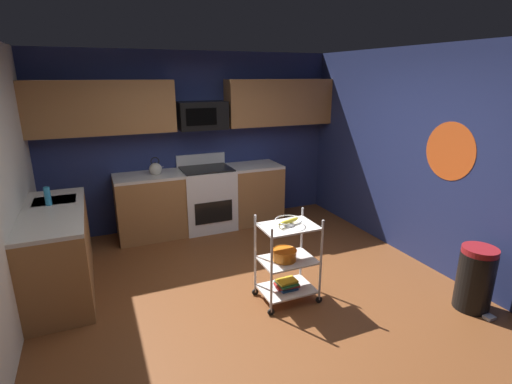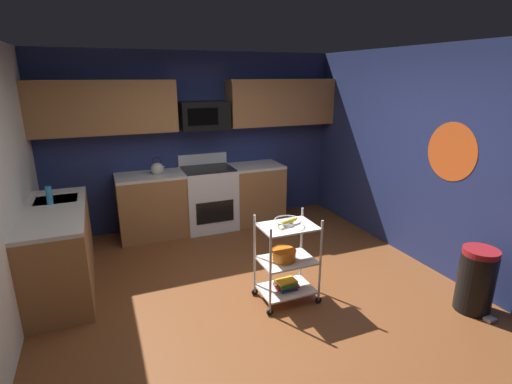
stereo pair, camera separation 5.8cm
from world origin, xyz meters
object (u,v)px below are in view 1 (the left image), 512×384
object	(u,v)px
oven_range	(207,198)
fruit_bowl	(288,221)
book_stack	(287,284)
mixing_bowl_large	(284,255)
microwave	(202,115)
rolling_cart	(287,260)
kettle	(156,169)
trash_can	(475,279)
dish_soap_bottle	(48,196)

from	to	relation	value
oven_range	fruit_bowl	distance (m)	2.31
fruit_bowl	book_stack	bearing A→B (deg)	-45.00
fruit_bowl	mixing_bowl_large	distance (m)	0.36
microwave	rolling_cart	distance (m)	2.69
fruit_bowl	kettle	size ratio (longest dim) A/B	1.03
fruit_bowl	book_stack	xyz separation A→B (m)	(0.00, -0.00, -0.70)
rolling_cart	microwave	bearing A→B (deg)	94.45
fruit_bowl	kettle	xyz separation A→B (m)	(-0.92, 2.26, 0.12)
microwave	trash_can	size ratio (longest dim) A/B	1.06
microwave	mixing_bowl_large	xyz separation A→B (m)	(0.15, -2.37, -1.18)
rolling_cart	dish_soap_bottle	xyz separation A→B (m)	(-2.20, 1.35, 0.57)
trash_can	kettle	bearing A→B (deg)	129.17
book_stack	trash_can	distance (m)	1.87
rolling_cart	trash_can	xyz separation A→B (m)	(1.64, -0.88, -0.13)
oven_range	dish_soap_bottle	xyz separation A→B (m)	(-2.02, -0.92, 0.54)
oven_range	fruit_bowl	bearing A→B (deg)	-85.36
microwave	dish_soap_bottle	distance (m)	2.36
rolling_cart	fruit_bowl	world-z (taller)	rolling_cart
oven_range	dish_soap_bottle	distance (m)	2.28
book_stack	trash_can	xyz separation A→B (m)	(1.64, -0.88, 0.15)
dish_soap_bottle	trash_can	bearing A→B (deg)	-30.04
book_stack	trash_can	bearing A→B (deg)	-28.11
microwave	mixing_bowl_large	distance (m)	2.65
mixing_bowl_large	dish_soap_bottle	size ratio (longest dim) A/B	1.26
oven_range	dish_soap_bottle	world-z (taller)	dish_soap_bottle
microwave	book_stack	world-z (taller)	microwave
trash_can	mixing_bowl_large	bearing A→B (deg)	152.40
fruit_bowl	kettle	distance (m)	2.44
trash_can	oven_range	bearing A→B (deg)	120.15
mixing_bowl_large	kettle	xyz separation A→B (m)	(-0.88, 2.26, 0.48)
oven_range	microwave	distance (m)	1.23
microwave	mixing_bowl_large	bearing A→B (deg)	-86.41
rolling_cart	kettle	world-z (taller)	kettle
rolling_cart	mixing_bowl_large	xyz separation A→B (m)	(-0.04, 0.00, 0.07)
kettle	microwave	bearing A→B (deg)	8.43
kettle	trash_can	size ratio (longest dim) A/B	0.40
mixing_bowl_large	kettle	size ratio (longest dim) A/B	0.95
kettle	rolling_cart	bearing A→B (deg)	-67.96
book_stack	mixing_bowl_large	bearing A→B (deg)	180.00
microwave	rolling_cart	bearing A→B (deg)	-85.55
kettle	dish_soap_bottle	size ratio (longest dim) A/B	1.32
oven_range	mixing_bowl_large	bearing A→B (deg)	-86.26
oven_range	dish_soap_bottle	size ratio (longest dim) A/B	5.50
oven_range	book_stack	xyz separation A→B (m)	(0.18, -2.27, -0.30)
rolling_cart	dish_soap_bottle	bearing A→B (deg)	148.56
kettle	book_stack	bearing A→B (deg)	-67.96
oven_range	mixing_bowl_large	world-z (taller)	oven_range
fruit_bowl	trash_can	xyz separation A→B (m)	(1.64, -0.88, -0.55)
oven_range	rolling_cart	world-z (taller)	oven_range
microwave	trash_can	bearing A→B (deg)	-60.65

